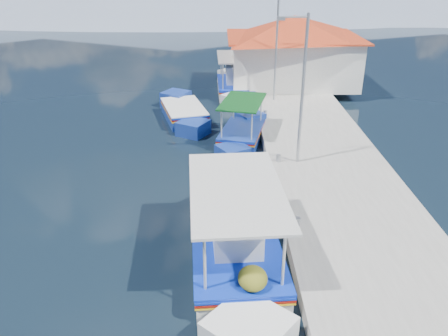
{
  "coord_description": "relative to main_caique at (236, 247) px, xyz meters",
  "views": [
    {
      "loc": [
        1.31,
        -15.32,
        8.42
      ],
      "look_at": [
        1.47,
        -0.31,
        1.3
      ],
      "focal_mm": 36.14,
      "sensor_mm": 36.0,
      "label": 1
    }
  ],
  "objects": [
    {
      "name": "main_caique",
      "position": [
        0.0,
        0.0,
        0.0
      ],
      "size": [
        2.9,
        8.71,
        2.87
      ],
      "rotation": [
        0.0,
        0.0,
        -0.07
      ],
      "color": "white",
      "rests_on": "ground"
    },
    {
      "name": "quay",
      "position": [
        4.12,
        10.22,
        -0.3
      ],
      "size": [
        5.0,
        44.0,
        0.5
      ],
      "primitive_type": "cube",
      "color": "#ACA9A1",
      "rests_on": "ground"
    },
    {
      "name": "lamp_post_near",
      "position": [
        2.73,
        6.22,
        3.3
      ],
      "size": [
        1.21,
        0.14,
        6.0
      ],
      "color": "#A5A8AD",
      "rests_on": "quay"
    },
    {
      "name": "caique_blue_hull",
      "position": [
        -2.43,
        13.13,
        -0.22
      ],
      "size": [
        3.18,
        6.6,
        1.22
      ],
      "rotation": [
        0.0,
        0.0,
        -0.27
      ],
      "color": "navy",
      "rests_on": "ground"
    },
    {
      "name": "harbor_building",
      "position": [
        4.42,
        19.22,
        2.22
      ],
      "size": [
        10.49,
        10.49,
        4.4
      ],
      "color": "white",
      "rests_on": "quay"
    },
    {
      "name": "caique_far",
      "position": [
        0.6,
        18.42,
        -0.05
      ],
      "size": [
        2.43,
        7.79,
        2.73
      ],
      "rotation": [
        0.0,
        0.0,
        -0.03
      ],
      "color": "white",
      "rests_on": "ground"
    },
    {
      "name": "mountain_ridge",
      "position": [
        4.76,
        60.22,
        1.49
      ],
      "size": [
        171.4,
        96.0,
        5.5
      ],
      "color": "slate",
      "rests_on": "ground"
    },
    {
      "name": "lamp_post_far",
      "position": [
        2.73,
        15.22,
        3.3
      ],
      "size": [
        1.21,
        0.14,
        6.0
      ],
      "color": "#A5A8AD",
      "rests_on": "quay"
    },
    {
      "name": "bollards",
      "position": [
        2.02,
        9.47,
        0.1
      ],
      "size": [
        0.2,
        17.2,
        0.3
      ],
      "color": "#A5A8AD",
      "rests_on": "quay"
    },
    {
      "name": "caique_green_canopy",
      "position": [
        0.63,
        9.86,
        -0.21
      ],
      "size": [
        2.77,
        5.99,
        2.3
      ],
      "rotation": [
        0.0,
        0.0,
        0.24
      ],
      "color": "navy",
      "rests_on": "ground"
    },
    {
      "name": "ground",
      "position": [
        -1.78,
        4.22,
        -0.55
      ],
      "size": [
        160.0,
        160.0,
        0.0
      ],
      "primitive_type": "plane",
      "color": "black",
      "rests_on": "ground"
    }
  ]
}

